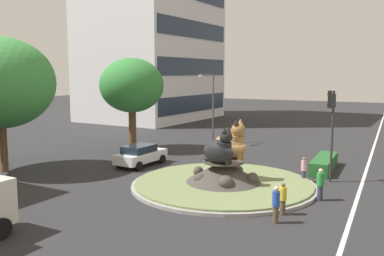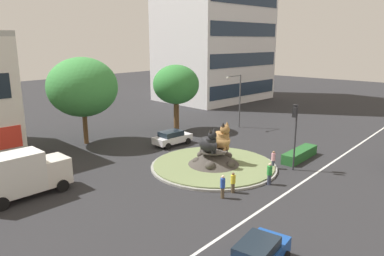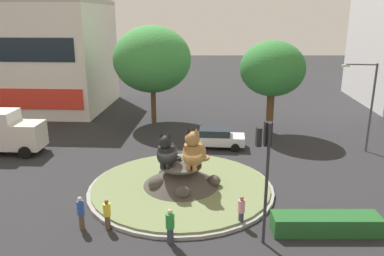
# 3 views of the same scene
# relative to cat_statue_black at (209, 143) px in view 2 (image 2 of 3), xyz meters

# --- Properties ---
(ground_plane) EXTENTS (160.00, 160.00, 0.00)m
(ground_plane) POSITION_rel_cat_statue_black_xyz_m (0.79, 0.08, -2.34)
(ground_plane) COLOR #28282B
(lane_centreline) EXTENTS (112.00, 0.20, 0.01)m
(lane_centreline) POSITION_rel_cat_statue_black_xyz_m (0.79, -7.25, -2.34)
(lane_centreline) COLOR silver
(lane_centreline) RESTS_ON ground
(roundabout_island) EXTENTS (10.85, 10.85, 1.56)m
(roundabout_island) POSITION_rel_cat_statue_black_xyz_m (0.78, 0.08, -1.84)
(roundabout_island) COLOR gray
(roundabout_island) RESTS_ON ground
(cat_statue_black) EXTENTS (1.57, 2.14, 2.12)m
(cat_statue_black) POSITION_rel_cat_statue_black_xyz_m (0.00, 0.00, 0.00)
(cat_statue_black) COLOR black
(cat_statue_black) RESTS_ON roundabout_island
(cat_statue_tabby) EXTENTS (1.95, 2.51, 2.42)m
(cat_statue_tabby) POSITION_rel_cat_statue_black_xyz_m (1.55, -0.12, 0.11)
(cat_statue_tabby) COLOR #9E703D
(cat_statue_tabby) RESTS_ON roundabout_island
(traffic_light_mast) EXTENTS (0.71, 0.58, 5.61)m
(traffic_light_mast) POSITION_rel_cat_statue_black_xyz_m (4.56, -5.36, 1.74)
(traffic_light_mast) COLOR #2D2D33
(traffic_light_mast) RESTS_ON ground
(office_tower) EXTENTS (19.57, 15.62, 34.90)m
(office_tower) POSITION_rel_cat_statue_black_xyz_m (30.57, 23.16, 15.11)
(office_tower) COLOR silver
(office_tower) RESTS_ON ground
(clipped_hedge_strip) EXTENTS (5.03, 1.20, 0.90)m
(clipped_hedge_strip) POSITION_rel_cat_statue_black_xyz_m (7.73, -4.60, -1.89)
(clipped_hedge_strip) COLOR #235B28
(clipped_hedge_strip) RESTS_ON ground
(broadleaf_tree_behind_island) EXTENTS (5.46, 5.46, 7.94)m
(broadleaf_tree_behind_island) POSITION_rel_cat_statue_black_xyz_m (8.20, 11.51, 3.24)
(broadleaf_tree_behind_island) COLOR brown
(broadleaf_tree_behind_island) RESTS_ON ground
(second_tree_near_tower) EXTENTS (7.18, 7.18, 9.07)m
(second_tree_near_tower) POSITION_rel_cat_statue_black_xyz_m (-2.23, 14.87, 3.67)
(second_tree_near_tower) COLOR brown
(second_tree_near_tower) RESTS_ON ground
(streetlight_arm) EXTENTS (2.43, 0.54, 6.61)m
(streetlight_arm) POSITION_rel_cat_statue_black_xyz_m (14.33, 6.75, 1.58)
(streetlight_arm) COLOR #4C4C51
(streetlight_arm) RESTS_ON ground
(pedestrian_pink_shirt) EXTENTS (0.34, 0.34, 1.57)m
(pedestrian_pink_shirt) POSITION_rel_cat_statue_black_xyz_m (3.82, -3.99, -1.51)
(pedestrian_pink_shirt) COLOR #33384C
(pedestrian_pink_shirt) RESTS_ON ground
(pedestrian_yellow_shirt) EXTENTS (0.35, 0.35, 1.54)m
(pedestrian_yellow_shirt) POSITION_rel_cat_statue_black_xyz_m (-2.60, -4.29, -1.53)
(pedestrian_yellow_shirt) COLOR brown
(pedestrian_yellow_shirt) RESTS_ON ground
(pedestrian_green_shirt) EXTENTS (0.39, 0.39, 1.71)m
(pedestrian_green_shirt) POSITION_rel_cat_statue_black_xyz_m (0.46, -5.50, -1.44)
(pedestrian_green_shirt) COLOR #33384C
(pedestrian_green_shirt) RESTS_ON ground
(pedestrian_blue_shirt) EXTENTS (0.34, 0.34, 1.69)m
(pedestrian_blue_shirt) POSITION_rel_cat_statue_black_xyz_m (-3.84, -4.28, -1.44)
(pedestrian_blue_shirt) COLOR brown
(pedestrian_blue_shirt) RESTS_ON ground
(sedan_on_far_lane) EXTENTS (4.32, 2.30, 1.51)m
(sedan_on_far_lane) POSITION_rel_cat_statue_black_xyz_m (3.35, 7.55, -1.54)
(sedan_on_far_lane) COLOR silver
(sedan_on_far_lane) RESTS_ON ground
(hatchback_near_shophouse) EXTENTS (4.22, 2.32, 1.61)m
(hatchback_near_shophouse) POSITION_rel_cat_statue_black_xyz_m (-9.38, -10.40, -1.50)
(hatchback_near_shophouse) COLOR #19479E
(hatchback_near_shophouse) RESTS_ON ground
(delivery_box_truck) EXTENTS (6.40, 2.68, 3.24)m
(delivery_box_truck) POSITION_rel_cat_statue_black_xyz_m (-12.98, 6.34, -0.63)
(delivery_box_truck) COLOR silver
(delivery_box_truck) RESTS_ON ground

